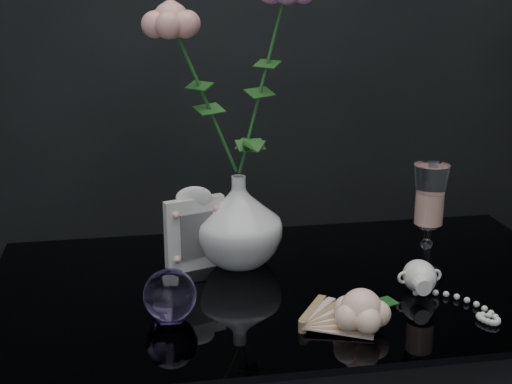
{
  "coord_description": "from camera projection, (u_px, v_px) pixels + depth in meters",
  "views": [
    {
      "loc": [
        -0.26,
        -1.08,
        1.28
      ],
      "look_at": [
        -0.06,
        0.09,
        0.92
      ],
      "focal_mm": 50.0,
      "sensor_mm": 36.0,
      "label": 1
    }
  ],
  "objects": [
    {
      "name": "loose_rose",
      "position": [
        361.0,
        310.0,
        1.08
      ],
      "size": [
        0.19,
        0.22,
        0.07
      ],
      "primitive_type": null,
      "rotation": [
        0.0,
        0.0,
        -0.22
      ],
      "color": "#FFC6A4",
      "rests_on": "table"
    },
    {
      "name": "paperweight",
      "position": [
        170.0,
        295.0,
        1.11
      ],
      "size": [
        0.1,
        0.1,
        0.08
      ],
      "primitive_type": null,
      "rotation": [
        0.0,
        0.0,
        -0.27
      ],
      "color": "#927AC7",
      "rests_on": "table"
    },
    {
      "name": "roses",
      "position": [
        236.0,
        67.0,
        1.25
      ],
      "size": [
        0.29,
        0.12,
        0.42
      ],
      "color": "#DD9287",
      "rests_on": "vase"
    },
    {
      "name": "vase",
      "position": [
        239.0,
        220.0,
        1.32
      ],
      "size": [
        0.2,
        0.2,
        0.17
      ],
      "primitive_type": "imported",
      "rotation": [
        0.0,
        0.0,
        -0.31
      ],
      "color": "white",
      "rests_on": "table"
    },
    {
      "name": "paper_fan",
      "position": [
        303.0,
        325.0,
        1.08
      ],
      "size": [
        0.22,
        0.18,
        0.02
      ],
      "primitive_type": null,
      "rotation": [
        0.0,
        0.0,
        0.05
      ],
      "color": "beige",
      "rests_on": "table"
    },
    {
      "name": "wine_glass",
      "position": [
        428.0,
        221.0,
        1.27
      ],
      "size": [
        0.08,
        0.08,
        0.2
      ],
      "primitive_type": null,
      "rotation": [
        0.0,
        0.0,
        0.23
      ],
      "color": "white",
      "rests_on": "table"
    },
    {
      "name": "pearl_jar",
      "position": [
        420.0,
        275.0,
        1.22
      ],
      "size": [
        0.2,
        0.21,
        0.06
      ],
      "primitive_type": null,
      "rotation": [
        0.0,
        0.0,
        -0.02
      ],
      "color": "white",
      "rests_on": "table"
    },
    {
      "name": "picture_frame",
      "position": [
        195.0,
        228.0,
        1.3
      ],
      "size": [
        0.14,
        0.12,
        0.16
      ],
      "primitive_type": null,
      "rotation": [
        0.0,
        0.0,
        0.31
      ],
      "color": "silver",
      "rests_on": "table"
    }
  ]
}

